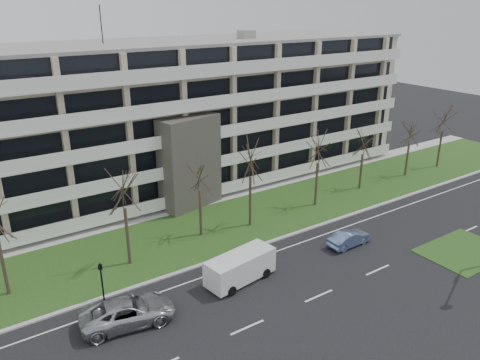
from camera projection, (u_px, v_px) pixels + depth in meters
ground at (319, 296)px, 32.24m from camera, size 160.00×160.00×0.00m
grass_verge at (220, 225)px, 42.32m from camera, size 90.00×10.00×0.06m
curb at (252, 248)px, 38.43m from camera, size 90.00×0.35×0.12m
sidewalk at (191, 205)px, 46.59m from camera, size 90.00×2.00×0.08m
grass_median at (464, 251)px, 37.96m from camera, size 7.00×5.00×0.06m
lane_edge_line at (263, 256)px, 37.29m from camera, size 90.00×0.12×0.01m
apartment_building at (158, 117)px, 49.18m from camera, size 60.50×15.10×18.75m
silver_pickup at (128, 312)px, 29.24m from camera, size 6.32×3.71×1.65m
blue_sedan at (349, 238)px, 38.71m from camera, size 3.99×1.46×1.31m
white_van at (241, 265)px, 33.67m from camera, size 5.60×2.80×2.08m
pedestrian_signal at (101, 277)px, 31.14m from camera, size 0.32×0.28×2.88m
tree_2 at (123, 186)px, 33.91m from camera, size 4.17×4.17×8.34m
tree_3 at (199, 172)px, 38.63m from camera, size 3.73×3.73×7.47m
tree_4 at (251, 157)px, 40.11m from camera, size 4.21×4.21×8.42m
tree_5 at (319, 146)px, 44.47m from camera, size 3.95×3.95×7.90m
tree_6 at (364, 141)px, 48.90m from camera, size 3.47×3.47×6.94m
tree_7 at (411, 130)px, 52.66m from camera, size 3.51×3.51×7.02m
tree_8 at (445, 116)px, 55.25m from camera, size 4.06×4.06×8.12m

